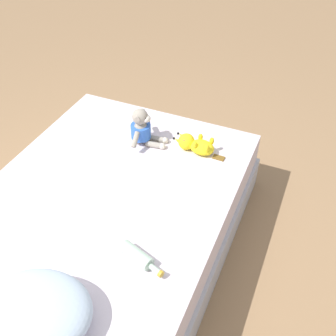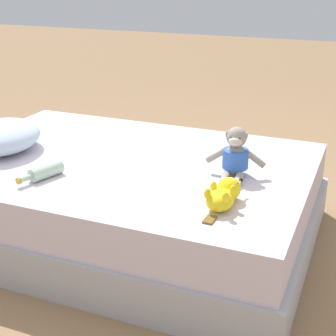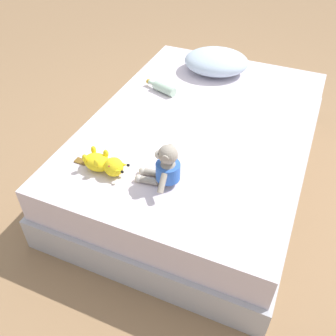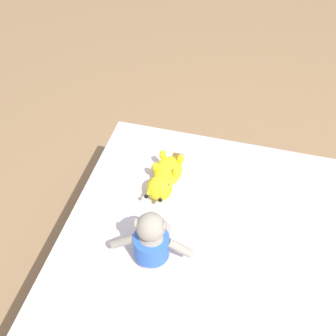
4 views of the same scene
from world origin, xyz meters
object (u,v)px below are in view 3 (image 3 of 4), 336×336
(pillow, at_px, (216,61))
(bed, at_px, (199,149))
(plush_monkey, at_px, (166,168))
(plush_yellow_creature, at_px, (104,164))
(glass_bottle, at_px, (163,88))

(pillow, bearing_deg, bed, -79.56)
(bed, height_order, plush_monkey, plush_monkey)
(plush_monkey, bearing_deg, plush_yellow_creature, -172.23)
(pillow, height_order, glass_bottle, pillow)
(glass_bottle, bearing_deg, plush_monkey, -65.47)
(pillow, xyz_separation_m, glass_bottle, (-0.23, -0.43, -0.05))
(plush_monkey, relative_size, glass_bottle, 1.19)
(pillow, xyz_separation_m, plush_monkey, (0.13, -1.23, 0.02))
(bed, bearing_deg, plush_yellow_creature, -116.83)
(bed, height_order, pillow, pillow)
(plush_monkey, bearing_deg, pillow, 96.19)
(plush_yellow_creature, xyz_separation_m, glass_bottle, (-0.04, 0.85, -0.02))
(bed, xyz_separation_m, pillow, (-0.12, 0.66, 0.29))
(bed, distance_m, plush_monkey, 0.66)
(plush_monkey, distance_m, glass_bottle, 0.89)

